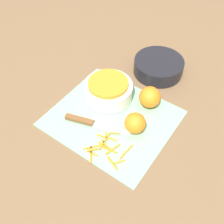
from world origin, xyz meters
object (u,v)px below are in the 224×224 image
at_px(orange_left, 136,122).
at_px(bowl_speckled, 108,90).
at_px(orange_right, 150,97).
at_px(bowl_dark, 158,66).
at_px(knife, 86,122).

bearing_deg(orange_left, bowl_speckled, 156.57).
bearing_deg(orange_right, orange_left, -81.50).
xyz_separation_m(bowl_speckled, orange_right, (0.15, 0.05, 0.00)).
relative_size(bowl_dark, orange_right, 2.55).
height_order(bowl_speckled, knife, bowl_speckled).
relative_size(bowl_dark, orange_left, 2.78).
relative_size(bowl_speckled, knife, 0.78).
bearing_deg(orange_left, bowl_dark, 104.97).
height_order(knife, orange_right, orange_right).
distance_m(bowl_speckled, orange_left, 0.18).
xyz_separation_m(knife, orange_right, (0.14, 0.21, 0.03)).
bearing_deg(bowl_speckled, bowl_dark, 70.96).
relative_size(knife, orange_left, 3.19).
distance_m(bowl_dark, orange_left, 0.33).
height_order(bowl_speckled, orange_right, orange_right).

